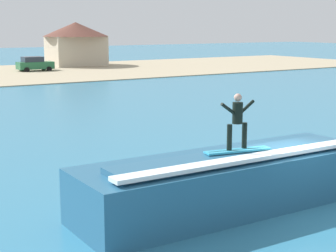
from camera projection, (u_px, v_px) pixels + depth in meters
The scene contains 6 objects.
ground_plane at pixel (293, 205), 17.46m from camera, with size 260.00×260.00×0.00m, color teal.
wave_crest at pixel (228, 181), 17.04m from camera, with size 9.95×2.93×1.86m.
surfboard at pixel (238, 150), 16.71m from camera, with size 2.18×0.78×0.06m.
surfer at pixel (237, 118), 16.60m from camera, with size 1.29×0.32×1.72m.
car_far_shore at pixel (34, 64), 67.89m from camera, with size 4.38×2.31×1.86m.
house_gabled_white at pixel (76, 41), 76.40m from camera, with size 9.16×9.16×6.13m.
Camera 1 is at (-12.29, -12.01, 5.67)m, focal length 58.30 mm.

